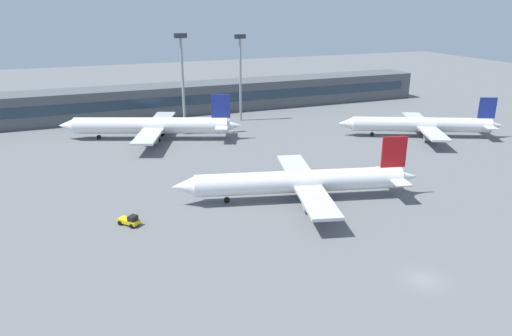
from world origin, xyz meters
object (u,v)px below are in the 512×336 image
(airplane_near, at_px, (298,182))
(baggage_tug_yellow, at_px, (130,220))
(floodlight_tower_east, at_px, (183,77))
(floodlight_tower_west, at_px, (240,72))
(airplane_far, at_px, (150,126))
(airplane_mid, at_px, (420,125))

(airplane_near, height_order, baggage_tug_yellow, airplane_near)
(floodlight_tower_east, bearing_deg, airplane_near, -80.69)
(airplane_near, distance_m, baggage_tug_yellow, 29.46)
(baggage_tug_yellow, relative_size, floodlight_tower_east, 0.14)
(baggage_tug_yellow, distance_m, floodlight_tower_west, 73.64)
(airplane_far, bearing_deg, floodlight_tower_west, 21.06)
(airplane_near, relative_size, airplane_far, 0.98)
(airplane_mid, bearing_deg, floodlight_tower_west, 137.58)
(floodlight_tower_west, bearing_deg, baggage_tug_yellow, -123.65)
(floodlight_tower_west, xyz_separation_m, floodlight_tower_east, (-19.12, -9.42, 0.65))
(baggage_tug_yellow, relative_size, floodlight_tower_west, 0.15)
(airplane_far, height_order, baggage_tug_yellow, airplane_far)
(baggage_tug_yellow, bearing_deg, airplane_mid, 18.64)
(baggage_tug_yellow, bearing_deg, floodlight_tower_west, 56.35)
(airplane_near, relative_size, floodlight_tower_east, 1.69)
(baggage_tug_yellow, height_order, floodlight_tower_west, floodlight_tower_west)
(baggage_tug_yellow, bearing_deg, airplane_far, 76.79)
(airplane_mid, xyz_separation_m, floodlight_tower_west, (-37.36, 34.13, 11.19))
(baggage_tug_yellow, xyz_separation_m, floodlight_tower_east, (20.99, 50.83, 14.25))
(airplane_near, xyz_separation_m, baggage_tug_yellow, (-29.35, 0.20, -2.56))
(airplane_near, xyz_separation_m, floodlight_tower_east, (-8.37, 51.03, 11.69))
(airplane_near, bearing_deg, floodlight_tower_west, 79.91)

